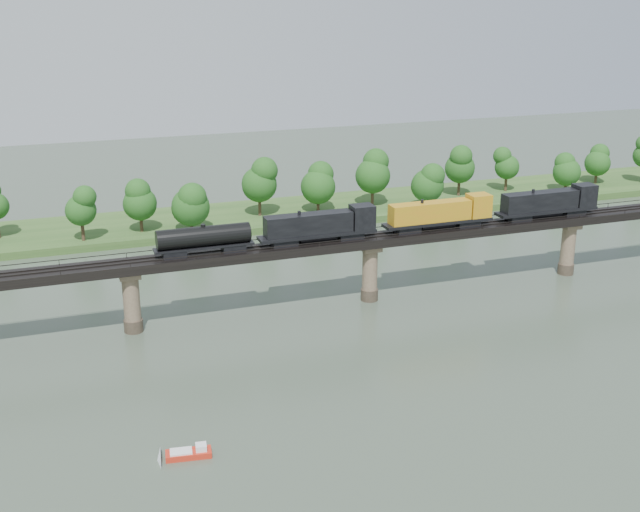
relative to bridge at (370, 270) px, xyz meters
name	(u,v)px	position (x,y,z in m)	size (l,w,h in m)	color
ground	(453,375)	(0.00, -30.00, -5.46)	(400.00, 400.00, 0.00)	#344234
far_bank	(278,214)	(0.00, 55.00, -4.66)	(300.00, 24.00, 1.60)	#2E5020
bridge	(370,270)	(0.00, 0.00, 0.00)	(236.00, 30.00, 11.50)	#473A2D
bridge_superstructure	(371,235)	(0.00, 0.00, 6.33)	(220.00, 4.90, 0.75)	black
far_treeline	(248,188)	(-8.21, 50.52, 3.37)	(289.06, 17.54, 13.60)	#382619
freight_train	(400,218)	(5.38, 0.00, 8.69)	(80.55, 3.14, 5.54)	black
motorboat	(189,453)	(-38.37, -38.07, -4.96)	(5.44, 2.57, 1.46)	red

